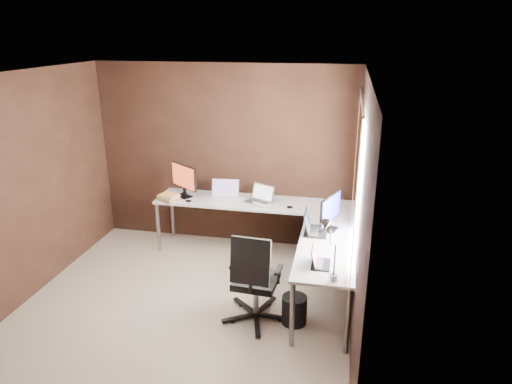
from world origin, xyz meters
TOP-DOWN VIEW (x-y plane):
  - room at (0.34, 0.07)m, footprint 3.60×3.60m
  - desk at (0.84, 1.04)m, footprint 2.65×2.25m
  - drawer_pedestal at (1.43, 1.15)m, footprint 0.42×0.50m
  - monitor_left at (-0.50, 1.51)m, footprint 0.44×0.32m
  - monitor_right at (1.51, 0.78)m, footprint 0.21×0.49m
  - laptop_white at (0.06, 1.54)m, footprint 0.39×0.30m
  - laptop_silver at (0.56, 1.49)m, footprint 0.42×0.37m
  - laptop_black_big at (1.32, 0.68)m, footprint 0.26×0.36m
  - laptop_black_small at (1.44, -0.08)m, footprint 0.19×0.26m
  - book_stack at (-0.66, 1.32)m, footprint 0.33×0.30m
  - mouse_left at (-0.38, 1.30)m, footprint 0.10×0.08m
  - mouse_corner at (0.98, 1.34)m, footprint 0.09×0.06m
  - desk_lamp at (1.54, -0.29)m, footprint 0.19×0.21m
  - office_chair at (0.81, -0.06)m, footprint 0.57×0.57m
  - wastebasket at (1.22, -0.03)m, footprint 0.33×0.33m

SIDE VIEW (x-z plane):
  - wastebasket at x=1.22m, z-range 0.00..0.30m
  - office_chair at x=0.81m, z-range -0.21..0.80m
  - drawer_pedestal at x=1.43m, z-range 0.00..0.60m
  - desk at x=0.84m, z-range 0.31..1.04m
  - mouse_corner at x=0.98m, z-range 0.73..0.76m
  - mouse_left at x=-0.38m, z-range 0.73..0.76m
  - book_stack at x=-0.66m, z-range 0.73..0.81m
  - laptop_black_small at x=1.44m, z-range 0.68..0.86m
  - laptop_silver at x=0.56m, z-range 0.66..0.90m
  - laptop_black_big at x=1.32m, z-range 0.66..0.90m
  - laptop_white at x=0.06m, z-range 0.66..0.91m
  - monitor_right at x=1.51m, z-range 0.76..1.18m
  - monitor_left at x=-0.50m, z-range 0.76..1.21m
  - desk_lamp at x=1.54m, z-range 0.80..1.36m
  - room at x=0.34m, z-range 0.03..2.53m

